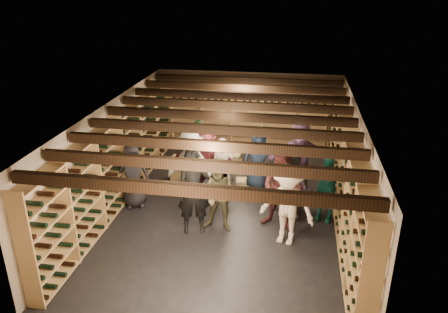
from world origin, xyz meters
The scene contains 23 objects.
ground centered at (0.00, 0.00, 0.00)m, with size 8.00×8.00×0.00m, color black.
walls centered at (0.00, 0.00, 1.20)m, with size 5.52×8.02×2.40m.
ceiling centered at (0.00, 0.00, 2.40)m, with size 5.50×8.00×0.01m, color beige.
ceiling_joists centered at (0.00, 0.00, 2.26)m, with size 5.40×7.12×0.18m.
wine_rack_left centered at (-2.57, 0.00, 1.08)m, with size 0.32×7.50×2.15m.
wine_rack_right centered at (2.57, 0.00, 1.08)m, with size 0.32×7.50×2.15m.
wine_rack_back centered at (0.00, 3.83, 1.07)m, with size 4.70×0.30×2.15m.
crate_stack_left centered at (-1.45, 1.30, 0.34)m, with size 0.53×0.38×0.68m.
crate_stack_right centered at (-0.28, 2.55, 0.17)m, with size 0.52×0.36×0.34m.
crate_loose centered at (0.28, 1.30, 0.09)m, with size 0.50×0.33×0.17m, color #A38A56.
person_0 centered at (-2.18, -0.16, 0.76)m, with size 0.75×0.49×1.53m, color black.
person_1 centered at (-0.54, -1.03, 0.93)m, with size 0.68×0.44×1.86m, color black.
person_2 centered at (-0.01, -0.87, 0.81)m, with size 0.79×0.62×1.63m, color brown.
person_3 centered at (1.38, -1.14, 0.86)m, with size 1.11×0.64×1.72m, color beige.
person_4 centered at (2.18, -0.06, 0.79)m, with size 0.93×0.39×1.58m, color #186C5C.
person_5 centered at (-0.64, 0.79, 0.86)m, with size 1.59×0.51×1.72m, color brown.
person_6 centered at (0.58, 1.22, 0.81)m, with size 0.79×0.52×1.62m, color #1C2B41.
person_7 centered at (-0.19, 0.47, 0.78)m, with size 0.57×0.37×1.55m, color gray.
person_8 centered at (1.25, -0.60, 0.93)m, with size 0.91×0.71×1.87m, color #4C201F.
person_9 centered at (-0.93, 0.32, 0.89)m, with size 1.15×0.66×1.78m, color beige.
person_10 centered at (-0.94, 1.25, 0.87)m, with size 1.02×0.42×1.74m, color #22482B.
person_11 centered at (1.60, 1.30, 0.91)m, with size 1.69×0.54×1.83m, color slate.
person_12 centered at (1.42, -0.02, 0.85)m, with size 0.84×0.54×1.71m, color #2F2F33.
Camera 1 is at (1.39, -8.81, 5.04)m, focal length 35.00 mm.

